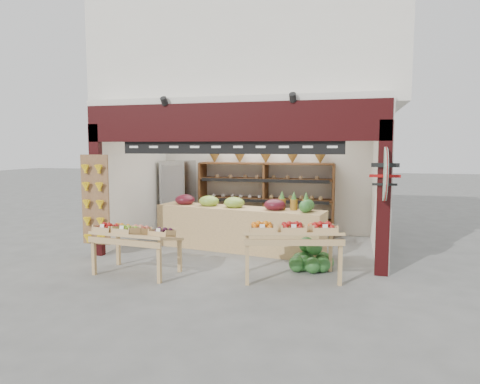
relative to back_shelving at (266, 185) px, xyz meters
name	(u,v)px	position (x,y,z in m)	size (l,w,h in m)	color
ground	(242,251)	(-0.13, -1.92, -1.26)	(60.00, 60.00, 0.00)	slate
shop_structure	(259,75)	(-0.13, -0.31, 2.66)	(6.36, 5.12, 5.40)	silver
banana_board	(95,202)	(-2.86, -3.09, -0.14)	(0.60, 0.15, 1.80)	olive
gift_sign	(385,174)	(2.62, -3.07, 0.49)	(0.04, 0.93, 0.92)	#A2CCB0
back_shelving	(266,185)	(0.00, 0.00, 0.00)	(3.41, 0.56, 2.07)	brown
refrigerator	(178,195)	(-2.34, -0.08, -0.33)	(0.72, 0.72, 1.85)	#ABAEB2
cardboard_stack	(204,232)	(-1.18, -1.32, -1.03)	(1.05, 0.75, 0.63)	silver
mid_counter	(238,227)	(-0.23, -1.84, -0.76)	(3.74, 1.32, 1.14)	tan
display_table_left	(133,233)	(-1.58, -3.90, -0.55)	(1.49, 0.94, 0.93)	tan
display_table_right	(291,231)	(1.14, -3.52, -0.46)	(1.76, 1.24, 1.02)	tan
watermelon_pile	(311,259)	(1.42, -2.94, -1.06)	(0.78, 0.73, 0.55)	#184A1E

